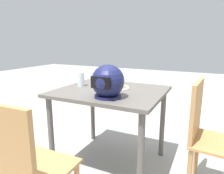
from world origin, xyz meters
name	(u,v)px	position (x,y,z in m)	size (l,w,h in m)	color
ground_plane	(111,162)	(0.00, 0.00, 0.00)	(14.00, 14.00, 0.00)	#9E9E99
dining_table	(111,100)	(0.00, 0.00, 0.65)	(0.97, 0.84, 0.75)	#5B5651
pizza_plate	(113,88)	(0.00, -0.07, 0.76)	(0.30, 0.30, 0.01)	white
pizza	(113,86)	(0.00, -0.06, 0.78)	(0.23, 0.23, 0.05)	tan
motorcycle_helmet	(108,82)	(-0.10, 0.24, 0.88)	(0.26, 0.26, 0.26)	#191E4C
drinking_glass	(81,79)	(0.34, -0.02, 0.82)	(0.07, 0.07, 0.14)	silver
chair_side	(207,133)	(-0.84, 0.03, 0.51)	(0.43, 0.43, 0.90)	#B7844C
chair_far	(23,168)	(0.06, 0.96, 0.51)	(0.41, 0.41, 0.90)	#B7844C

